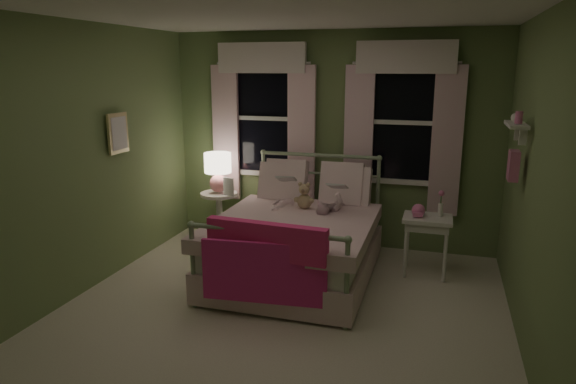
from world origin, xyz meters
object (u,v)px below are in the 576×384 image
(bed, at_px, (298,241))
(nightstand_right, at_px, (427,226))
(child_right, at_px, (333,184))
(child_left, at_px, (284,182))
(table_lamp, at_px, (218,169))
(teddy_bear, at_px, (304,198))
(nightstand_left, at_px, (219,211))

(bed, height_order, nightstand_right, bed)
(child_right, relative_size, nightstand_right, 1.12)
(bed, bearing_deg, child_left, 123.60)
(child_right, bearing_deg, bed, 67.48)
(child_right, distance_m, table_lamp, 1.54)
(child_left, xyz_separation_m, table_lamp, (-0.95, 0.31, 0.04))
(teddy_bear, relative_size, nightstand_right, 0.47)
(nightstand_right, bearing_deg, bed, -162.77)
(child_left, relative_size, nightstand_left, 1.05)
(nightstand_left, relative_size, nightstand_right, 1.02)
(child_right, bearing_deg, teddy_bear, 40.58)
(bed, height_order, table_lamp, bed)
(child_right, xyz_separation_m, nightstand_left, (-1.51, 0.31, -0.51))
(bed, relative_size, child_left, 2.97)
(bed, distance_m, teddy_bear, 0.49)
(bed, distance_m, nightstand_right, 1.37)
(teddy_bear, distance_m, nightstand_right, 1.33)
(teddy_bear, xyz_separation_m, nightstand_right, (1.30, 0.14, -0.24))
(child_left, xyz_separation_m, child_right, (0.56, 0.00, 0.02))
(child_right, bearing_deg, child_left, 11.08)
(teddy_bear, distance_m, table_lamp, 1.33)
(nightstand_right, bearing_deg, child_right, 179.00)
(nightstand_left, bearing_deg, teddy_bear, -21.03)
(bed, xyz_separation_m, child_left, (-0.28, 0.42, 0.53))
(child_left, relative_size, nightstand_right, 1.07)
(child_right, distance_m, nightstand_right, 1.09)
(table_lamp, distance_m, nightstand_right, 2.59)
(table_lamp, bearing_deg, teddy_bear, -21.03)
(child_right, bearing_deg, nightstand_right, -169.92)
(child_left, bearing_deg, table_lamp, -13.45)
(nightstand_left, xyz_separation_m, nightstand_right, (2.53, -0.33, 0.13))
(teddy_bear, xyz_separation_m, table_lamp, (-1.23, 0.47, 0.16))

